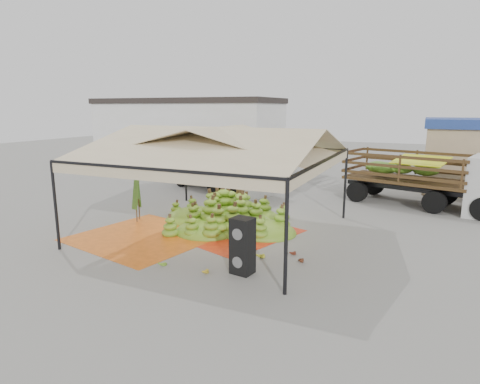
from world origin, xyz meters
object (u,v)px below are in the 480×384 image
at_px(speaker_stack, 242,246).
at_px(truck_right, 436,174).
at_px(truck_left, 223,168).
at_px(vendor, 240,189).
at_px(banana_heap, 230,210).

xyz_separation_m(speaker_stack, truck_right, (5.09, 10.94, 0.79)).
relative_size(speaker_stack, truck_left, 0.25).
relative_size(vendor, truck_left, 0.22).
relative_size(speaker_stack, truck_right, 0.21).
distance_m(vendor, truck_left, 3.50).
bearing_deg(truck_left, speaker_stack, -39.40).
xyz_separation_m(speaker_stack, vendor, (-3.63, 7.67, -0.08)).
bearing_deg(vendor, truck_right, -147.12).
distance_m(banana_heap, speaker_stack, 4.71).
relative_size(speaker_stack, vendor, 1.11).
distance_m(banana_heap, truck_left, 7.17).
height_order(speaker_stack, truck_left, truck_left).
height_order(speaker_stack, truck_right, truck_right).
relative_size(banana_heap, vendor, 4.14).
xyz_separation_m(banana_heap, speaker_stack, (2.40, -4.04, 0.17)).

